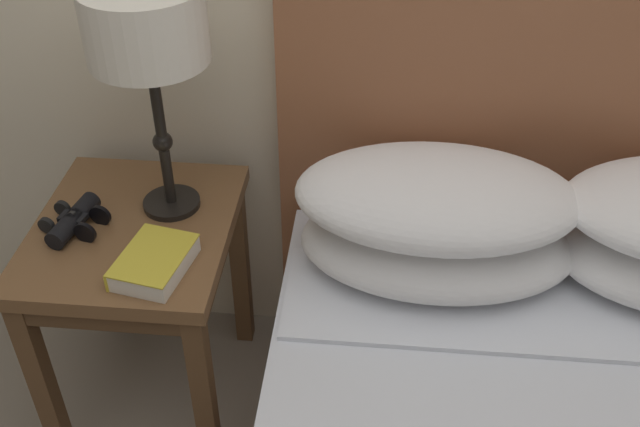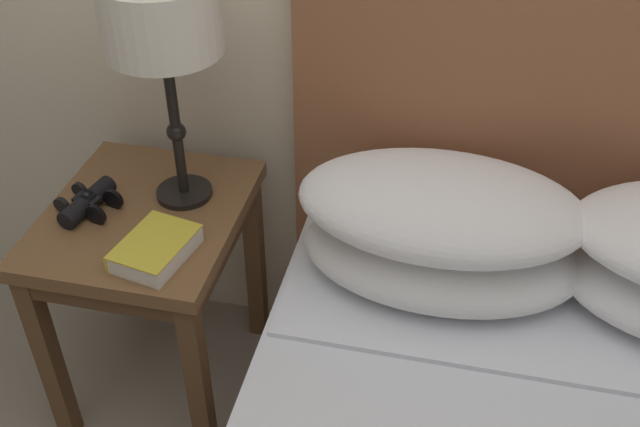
% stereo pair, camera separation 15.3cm
% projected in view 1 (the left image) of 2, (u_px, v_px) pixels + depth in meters
% --- Properties ---
extents(nightstand, '(0.44, 0.52, 0.57)m').
position_uv_depth(nightstand, '(138.00, 256.00, 1.72)').
color(nightstand, brown).
rests_on(nightstand, ground_plane).
extents(table_lamp, '(0.25, 0.25, 0.51)m').
position_uv_depth(table_lamp, '(146.00, 33.00, 1.46)').
color(table_lamp, black).
rests_on(table_lamp, nightstand).
extents(book_on_nightstand, '(0.16, 0.20, 0.04)m').
position_uv_depth(book_on_nightstand, '(153.00, 262.00, 1.53)').
color(book_on_nightstand, silver).
rests_on(book_on_nightstand, nightstand).
extents(binoculars_pair, '(0.15, 0.16, 0.05)m').
position_uv_depth(binoculars_pair, '(74.00, 220.00, 1.64)').
color(binoculars_pair, black).
rests_on(binoculars_pair, nightstand).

